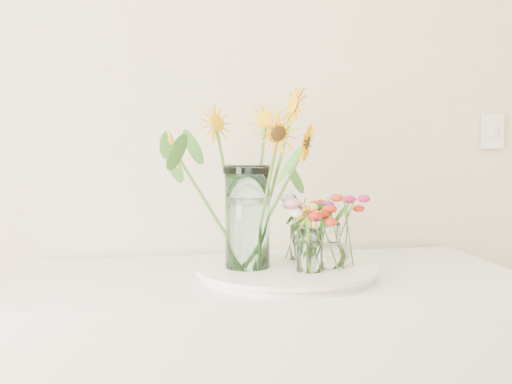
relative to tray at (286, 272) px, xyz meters
The scene contains 9 objects.
tray is the anchor object (origin of this frame).
mason_jar 0.19m from the tray, behind, with size 0.12×0.12×0.28m, color #B9ECDF.
sunflower_bouquet 0.29m from the tray, behind, with size 0.63×0.63×0.51m, color #F1A705, non-canonical shape.
small_vase_a 0.11m from the tray, 56.57° to the right, with size 0.07×0.07×0.12m, color white.
wildflower_posy_a 0.15m from the tray, 56.57° to the right, with size 0.17×0.17×0.21m, color red, non-canonical shape.
small_vase_b 0.15m from the tray, 14.95° to the right, with size 0.09×0.09×0.13m, color white, non-canonical shape.
wildflower_posy_b 0.18m from the tray, 14.95° to the right, with size 0.22×0.22×0.22m, color red, non-canonical shape.
small_vase_c 0.12m from the tray, 53.97° to the left, with size 0.06×0.06×0.11m, color white.
wildflower_posy_c 0.15m from the tray, 53.97° to the left, with size 0.19×0.19×0.20m, color red, non-canonical shape.
Camera 1 is at (-0.50, 0.17, 1.30)m, focal length 45.00 mm.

